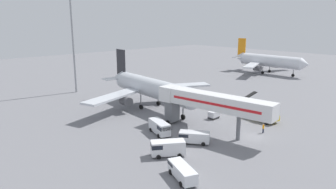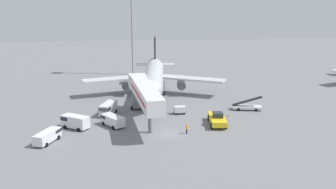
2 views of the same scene
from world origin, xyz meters
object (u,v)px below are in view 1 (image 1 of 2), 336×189
object	(u,v)px
airplane_at_gate	(151,88)
service_van_far_left	(182,171)
ground_crew_worker_foreground	(263,128)
apron_light_mast	(71,15)
service_van_outer_right	(160,127)
service_van_far_center	(193,137)
pushback_tug	(261,115)
service_van_outer_left	(167,147)
belt_loader_truck	(247,102)
safety_cone_alpha	(249,111)
jet_bridge	(207,102)
airplane_background	(268,61)
baggage_cart_near_right	(214,115)

from	to	relation	value
airplane_at_gate	service_van_far_left	bearing A→B (deg)	-123.31
ground_crew_worker_foreground	apron_light_mast	xyz separation A→B (m)	(-8.76, 53.56, 20.14)
service_van_outer_right	service_van_far_center	bearing A→B (deg)	-80.36
pushback_tug	service_van_outer_left	bearing A→B (deg)	179.17
belt_loader_truck	safety_cone_alpha	bearing A→B (deg)	-141.05
pushback_tug	belt_loader_truck	bearing A→B (deg)	46.91
service_van_outer_left	apron_light_mast	size ratio (longest dim) A/B	0.17
belt_loader_truck	airplane_at_gate	bearing A→B (deg)	143.41
jet_bridge	ground_crew_worker_foreground	size ratio (longest dim) A/B	13.04
belt_loader_truck	airplane_background	size ratio (longest dim) A/B	0.19
baggage_cart_near_right	ground_crew_worker_foreground	size ratio (longest dim) A/B	1.32
airplane_at_gate	belt_loader_truck	bearing A→B (deg)	-36.59
airplane_at_gate	jet_bridge	size ratio (longest dim) A/B	1.50
pushback_tug	baggage_cart_near_right	world-z (taller)	pushback_tug
pushback_tug	service_van_far_left	world-z (taller)	pushback_tug
ground_crew_worker_foreground	airplane_background	world-z (taller)	airplane_background
airplane_at_gate	pushback_tug	size ratio (longest dim) A/B	4.70
airplane_at_gate	airplane_background	distance (m)	63.92
apron_light_mast	ground_crew_worker_foreground	bearing A→B (deg)	-80.71
service_van_outer_left	service_van_far_center	bearing A→B (deg)	5.78
apron_light_mast	safety_cone_alpha	bearing A→B (deg)	-67.72
ground_crew_worker_foreground	baggage_cart_near_right	bearing A→B (deg)	88.94
belt_loader_truck	service_van_outer_right	world-z (taller)	belt_loader_truck
jet_bridge	belt_loader_truck	distance (m)	22.49
jet_bridge	pushback_tug	distance (m)	14.22
service_van_far_left	airplane_background	world-z (taller)	airplane_background
belt_loader_truck	apron_light_mast	distance (m)	50.95
airplane_background	pushback_tug	bearing A→B (deg)	-151.12
airplane_at_gate	service_van_far_center	xyz separation A→B (m)	(-8.75, -21.32, -3.63)
belt_loader_truck	service_van_far_left	bearing A→B (deg)	-158.28
pushback_tug	service_van_outer_right	distance (m)	21.67
belt_loader_truck	service_van_outer_left	size ratio (longest dim) A/B	1.16
airplane_at_gate	ground_crew_worker_foreground	size ratio (longest dim) A/B	19.62
service_van_outer_left	jet_bridge	bearing A→B (deg)	13.09
airplane_at_gate	apron_light_mast	bearing A→B (deg)	100.02
airplane_at_gate	airplane_background	size ratio (longest dim) A/B	1.04
safety_cone_alpha	jet_bridge	bearing A→B (deg)	-174.64
jet_bridge	service_van_far_left	size ratio (longest dim) A/B	3.93
service_van_outer_right	safety_cone_alpha	bearing A→B (deg)	-7.84
service_van_outer_left	safety_cone_alpha	size ratio (longest dim) A/B	9.89
service_van_outer_right	ground_crew_worker_foreground	size ratio (longest dim) A/B	3.36
airplane_background	service_van_outer_right	bearing A→B (deg)	-163.75
airplane_at_gate	safety_cone_alpha	distance (m)	22.60
service_van_outer_right	apron_light_mast	distance (m)	46.08
ground_crew_worker_foreground	apron_light_mast	world-z (taller)	apron_light_mast
airplane_at_gate	baggage_cart_near_right	distance (m)	16.15
service_van_far_left	service_van_outer_left	bearing A→B (deg)	62.46
service_van_outer_left	service_van_far_center	xyz separation A→B (m)	(6.56, 0.66, -0.19)
safety_cone_alpha	service_van_far_left	bearing A→B (deg)	-161.41
airplane_at_gate	airplane_background	xyz separation A→B (m)	(63.53, 7.07, 0.04)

